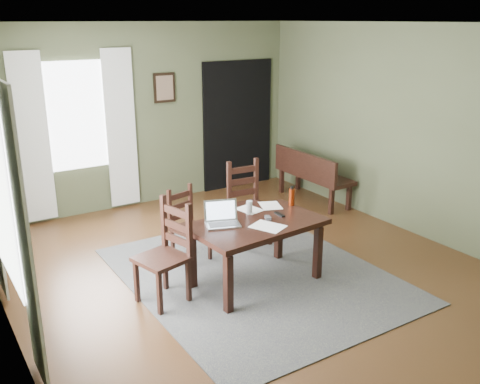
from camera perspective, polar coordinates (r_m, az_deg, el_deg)
ground at (r=6.06m, az=1.54°, el=-8.92°), size 5.00×6.00×0.01m
room_shell at (r=5.48m, az=1.70°, el=8.18°), size 5.02×6.02×2.71m
rug at (r=6.05m, az=1.54°, el=-8.82°), size 2.60×3.20×0.01m
dining_table at (r=5.65m, az=1.75°, el=-4.01°), size 1.46×0.95×0.70m
chair_end at (r=5.39m, az=-7.91°, el=-6.57°), size 0.55×0.55×1.04m
chair_back_left at (r=6.29m, az=-5.57°, el=-3.58°), size 0.47×0.47×0.87m
chair_back_right at (r=6.75m, az=0.88°, el=-1.26°), size 0.49×0.49×1.04m
bench at (r=8.32m, az=7.56°, el=2.11°), size 0.46×1.42×0.80m
laptop at (r=5.55m, az=-1.94°, el=-2.80°), size 0.42×0.37×0.24m
computer_mouse at (r=5.69m, az=2.98°, el=-2.76°), size 0.09×0.11×0.03m
tv_remote at (r=5.81m, az=4.24°, el=-2.40°), size 0.06×0.16×0.02m
drinking_glass at (r=5.82m, az=1.00°, el=-1.64°), size 0.08×0.08×0.15m
water_bottle at (r=6.10m, az=5.54°, el=-0.48°), size 0.07×0.07×0.23m
paper_c at (r=5.96m, az=1.00°, el=-1.87°), size 0.27×0.32×0.00m
paper_d at (r=6.10m, az=3.27°, el=-1.45°), size 0.31×0.35×0.00m
paper_e at (r=5.49m, az=3.00°, el=-3.69°), size 0.37×0.41×0.00m
window_back at (r=7.82m, az=-17.08°, el=7.76°), size 1.00×0.01×1.50m
curtain_left_near at (r=4.19m, az=-22.05°, el=-4.94°), size 0.03×0.48×2.30m
curtain_back_left at (r=7.70m, az=-21.28°, el=5.27°), size 0.44×0.03×2.30m
curtain_back_right at (r=8.02m, az=-12.58°, el=6.54°), size 0.44×0.03×2.30m
framed_picture at (r=8.23m, az=-8.07°, el=10.96°), size 0.34×0.03×0.44m
doorway_back at (r=8.95m, az=-0.24°, el=7.16°), size 1.30×0.03×2.10m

